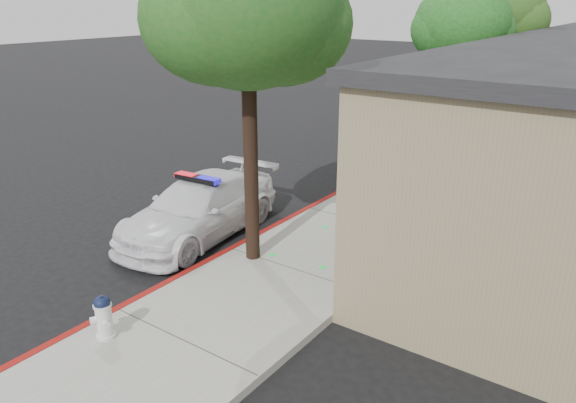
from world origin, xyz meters
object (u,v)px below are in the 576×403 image
Objects in this scene: police_car at (199,208)px; street_tree_mid at (462,28)px; fire_hydrant at (103,316)px; street_tree_far at (498,14)px; street_tree_near at (248,14)px.

police_car is 0.85× the size of street_tree_mid.
police_car is 6.38× the size of fire_hydrant.
street_tree_far is (0.02, 3.55, 0.31)m from street_tree_mid.
street_tree_near is at bearing -18.04° from police_car.
police_car is 0.79× the size of street_tree_far.
fire_hydrant is at bearing -91.57° from street_tree_near.
police_car is 4.44m from fire_hydrant.
street_tree_far is at bearing 89.62° from street_tree_mid.
fire_hydrant is at bearing -70.59° from police_car.
police_car reaches higher than fire_hydrant.
fire_hydrant is 5.69m from street_tree_near.
street_tree_far reaches higher than street_tree_mid.
fire_hydrant is 17.14m from street_tree_far.
street_tree_mid reaches higher than fire_hydrant.
fire_hydrant is 0.12× the size of street_tree_near.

